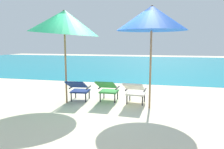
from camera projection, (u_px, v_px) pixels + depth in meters
ground_plane at (128, 80)px, 10.14m from camera, size 40.00×40.00×0.00m
ocean_band at (143, 64)px, 17.86m from camera, size 40.00×18.00×0.01m
lounge_chair_left at (79, 88)px, 6.34m from camera, size 0.60×0.91×0.68m
lounge_chair_center at (108, 88)px, 6.31m from camera, size 0.55×0.87×0.68m
lounge_chair_right at (135, 91)px, 6.04m from camera, size 0.58×0.90×0.68m
beach_umbrella_left at (64, 22)px, 5.92m from camera, size 2.32×2.29×2.69m
beach_umbrella_right at (152, 18)px, 5.39m from camera, size 1.89×1.89×2.65m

